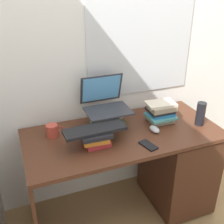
% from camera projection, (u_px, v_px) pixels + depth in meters
% --- Properties ---
extents(ground_plane, '(6.00, 6.00, 0.00)m').
position_uv_depth(ground_plane, '(122.00, 210.00, 2.38)').
color(ground_plane, '#9E7A4C').
extents(wall_back, '(6.00, 0.06, 2.60)m').
position_uv_depth(wall_back, '(106.00, 50.00, 2.12)').
color(wall_back, white).
rests_on(wall_back, ground).
extents(desk, '(1.45, 0.67, 0.77)m').
position_uv_depth(desk, '(165.00, 162.00, 2.29)').
color(desk, '#4C2819').
rests_on(desk, ground).
extents(book_stack_tall, '(0.25, 0.19, 0.13)m').
position_uv_depth(book_stack_tall, '(108.00, 120.00, 2.08)').
color(book_stack_tall, gray).
rests_on(book_stack_tall, desk).
extents(book_stack_keyboard_riser, '(0.21, 0.21, 0.11)m').
position_uv_depth(book_stack_keyboard_riser, '(95.00, 137.00, 1.88)').
color(book_stack_keyboard_riser, '#B22D33').
rests_on(book_stack_keyboard_riser, desk).
extents(book_stack_side, '(0.23, 0.19, 0.16)m').
position_uv_depth(book_stack_side, '(161.00, 112.00, 2.16)').
color(book_stack_side, gray).
rests_on(book_stack_side, desk).
extents(laptop, '(0.33, 0.31, 0.24)m').
position_uv_depth(laptop, '(105.00, 101.00, 2.08)').
color(laptop, '#2D2D33').
rests_on(laptop, book_stack_tall).
extents(keyboard, '(0.42, 0.15, 0.02)m').
position_uv_depth(keyboard, '(95.00, 129.00, 1.85)').
color(keyboard, black).
rests_on(keyboard, book_stack_keyboard_riser).
extents(computer_mouse, '(0.06, 0.10, 0.04)m').
position_uv_depth(computer_mouse, '(154.00, 129.00, 2.05)').
color(computer_mouse, '#A5A8AD').
rests_on(computer_mouse, desk).
extents(mug, '(0.12, 0.08, 0.09)m').
position_uv_depth(mug, '(52.00, 131.00, 1.98)').
color(mug, '#B23F33').
rests_on(mug, desk).
extents(water_bottle, '(0.07, 0.07, 0.18)m').
position_uv_depth(water_bottle, '(201.00, 114.00, 2.11)').
color(water_bottle, black).
rests_on(water_bottle, desk).
extents(cell_phone, '(0.10, 0.15, 0.01)m').
position_uv_depth(cell_phone, '(148.00, 145.00, 1.88)').
color(cell_phone, black).
rests_on(cell_phone, desk).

